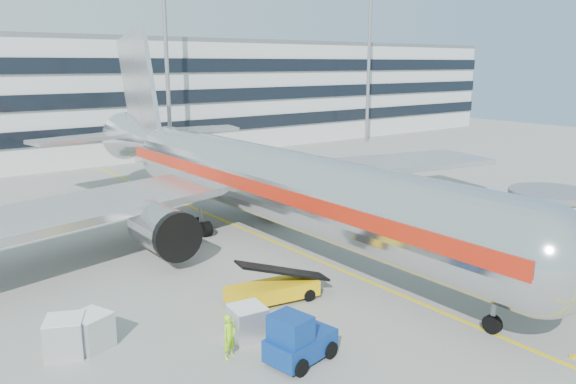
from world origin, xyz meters
TOP-DOWN VIEW (x-y plane):
  - ground at (0.00, 0.00)m, footprint 180.00×180.00m
  - lead_in_line at (0.00, 10.00)m, footprint 0.25×70.00m
  - main_jet at (0.00, 11.72)m, footprint 50.95×48.70m
  - terminal at (0.00, 57.95)m, footprint 150.00×24.25m
  - light_mast_centre at (8.00, 42.00)m, footprint 2.40×1.20m
  - light_mast_east at (42.00, 42.00)m, footprint 2.40×1.20m
  - belt_loader at (-6.07, 1.10)m, footprint 5.24×2.62m
  - baggage_tug at (-8.81, -4.51)m, footprint 3.24×2.36m
  - cargo_container_left at (-15.30, 1.94)m, footprint 1.96×1.96m
  - cargo_container_right at (-16.36, 2.05)m, footprint 2.09×2.09m
  - cargo_container_front at (-9.35, -1.53)m, footprint 1.68×1.68m
  - ramp_worker at (-10.90, -2.49)m, footprint 0.82×0.64m

SIDE VIEW (x-z plane):
  - ground at x=0.00m, z-range 0.00..0.00m
  - lead_in_line at x=0.00m, z-range 0.00..0.01m
  - belt_loader at x=-6.07m, z-range -0.53..1.92m
  - cargo_container_front at x=-9.35m, z-range 0.00..1.59m
  - cargo_container_left at x=-15.30m, z-range 0.00..1.61m
  - cargo_container_right at x=-16.36m, z-range 0.00..1.68m
  - baggage_tug at x=-8.81m, z-range -0.14..2.10m
  - ramp_worker at x=-10.90m, z-range 0.00..1.97m
  - main_jet at x=0.00m, z-range -3.79..12.26m
  - terminal at x=0.00m, z-range 0.00..15.60m
  - light_mast_centre at x=8.00m, z-range 2.15..27.60m
  - light_mast_east at x=42.00m, z-range 2.15..27.60m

